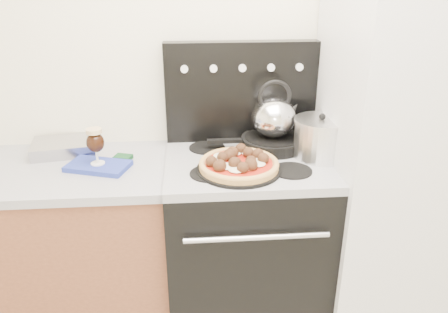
{
  "coord_description": "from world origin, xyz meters",
  "views": [
    {
      "loc": [
        -0.18,
        -0.69,
        1.74
      ],
      "look_at": [
        -0.04,
        1.05,
        0.99
      ],
      "focal_mm": 35.0,
      "sensor_mm": 36.0,
      "label": 1
    }
  ],
  "objects": [
    {
      "name": "pizza",
      "position": [
        0.03,
        1.05,
        0.96
      ],
      "size": [
        0.39,
        0.39,
        0.05
      ],
      "primitive_type": null,
      "rotation": [
        0.0,
        0.0,
        -0.13
      ],
      "color": "#E5A95D",
      "rests_on": "pizza_pan"
    },
    {
      "name": "stove_body",
      "position": [
        0.08,
        1.18,
        0.44
      ],
      "size": [
        0.76,
        0.65,
        0.88
      ],
      "primitive_type": "cube",
      "color": "black",
      "rests_on": "ground"
    },
    {
      "name": "stock_pot",
      "position": [
        0.42,
        1.18,
        1.01
      ],
      "size": [
        0.3,
        0.3,
        0.18
      ],
      "primitive_type": "cylinder",
      "rotation": [
        0.0,
        0.0,
        0.25
      ],
      "color": "silver",
      "rests_on": "cooktop"
    },
    {
      "name": "room_shell",
      "position": [
        0.0,
        0.29,
        1.25
      ],
      "size": [
        3.52,
        3.01,
        2.52
      ],
      "color": "#B2ACA2",
      "rests_on": "ground"
    },
    {
      "name": "skillet",
      "position": [
        0.22,
        1.31,
        0.95
      ],
      "size": [
        0.31,
        0.31,
        0.06
      ],
      "primitive_type": "cylinder",
      "rotation": [
        0.0,
        0.0,
        0.01
      ],
      "color": "black",
      "rests_on": "cooktop"
    },
    {
      "name": "backguard",
      "position": [
        0.08,
        1.45,
        1.17
      ],
      "size": [
        0.76,
        0.08,
        0.5
      ],
      "primitive_type": "cube",
      "color": "black",
      "rests_on": "cooktop"
    },
    {
      "name": "fridge",
      "position": [
        0.78,
        1.15,
        0.95
      ],
      "size": [
        0.64,
        0.68,
        1.9
      ],
      "primitive_type": "cube",
      "color": "silver",
      "rests_on": "ground"
    },
    {
      "name": "cooktop",
      "position": [
        0.08,
        1.18,
        0.9
      ],
      "size": [
        0.76,
        0.65,
        0.04
      ],
      "primitive_type": "cube",
      "color": "#ADADB2",
      "rests_on": "stove_body"
    },
    {
      "name": "oven_mitt",
      "position": [
        -0.61,
        1.17,
        0.91
      ],
      "size": [
        0.31,
        0.24,
        0.02
      ],
      "primitive_type": "cube",
      "rotation": [
        0.0,
        0.0,
        -0.32
      ],
      "color": "#293AA5",
      "rests_on": "countertop"
    },
    {
      "name": "tea_kettle",
      "position": [
        0.22,
        1.31,
        1.1
      ],
      "size": [
        0.25,
        0.25,
        0.24
      ],
      "primitive_type": null,
      "rotation": [
        0.0,
        0.0,
        0.16
      ],
      "color": "silver",
      "rests_on": "skillet"
    },
    {
      "name": "beer_glass",
      "position": [
        -0.61,
        1.17,
        1.01
      ],
      "size": [
        0.09,
        0.09,
        0.17
      ],
      "primitive_type": null,
      "rotation": [
        0.0,
        0.0,
        0.1
      ],
      "color": "black",
      "rests_on": "oven_mitt"
    },
    {
      "name": "foil_sheet",
      "position": [
        -0.81,
        1.38,
        0.93
      ],
      "size": [
        0.33,
        0.27,
        0.06
      ],
      "primitive_type": "cube",
      "rotation": [
        0.0,
        0.0,
        0.17
      ],
      "color": "silver",
      "rests_on": "countertop"
    },
    {
      "name": "pizza_pan",
      "position": [
        0.03,
        1.05,
        0.93
      ],
      "size": [
        0.39,
        0.39,
        0.01
      ],
      "primitive_type": "cylinder",
      "rotation": [
        0.0,
        0.0,
        0.05
      ],
      "color": "black",
      "rests_on": "cooktop"
    },
    {
      "name": "base_cabinet",
      "position": [
        -1.02,
        1.2,
        0.43
      ],
      "size": [
        1.45,
        0.6,
        0.86
      ],
      "primitive_type": "cube",
      "color": "brown",
      "rests_on": "ground"
    },
    {
      "name": "countertop",
      "position": [
        -1.02,
        1.2,
        0.88
      ],
      "size": [
        1.48,
        0.63,
        0.04
      ],
      "primitive_type": "cube",
      "color": "#AAAAB2",
      "rests_on": "base_cabinet"
    }
  ]
}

